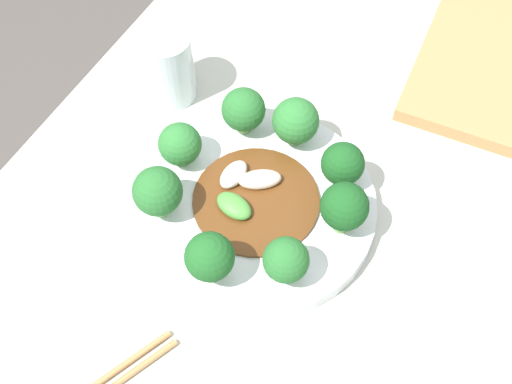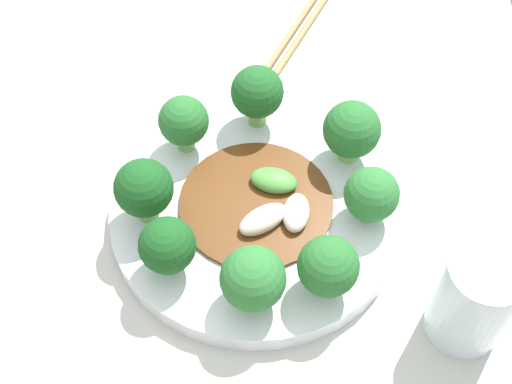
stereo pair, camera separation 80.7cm
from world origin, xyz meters
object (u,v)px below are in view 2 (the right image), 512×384
object	(u,v)px
broccoli_east	(253,279)
chopsticks	(301,26)
broccoli_west	(257,93)
broccoli_southwest	(184,122)
broccoli_south	(144,189)
broccoli_northeast	(328,267)
plate	(256,211)
broccoli_north	(371,191)
drinking_glass	(474,299)
stirfry_center	(265,203)
broccoli_northwest	(352,130)
broccoli_southeast	(167,246)

from	to	relation	value
broccoli_east	chopsticks	size ratio (longest dim) A/B	0.33
broccoli_west	broccoli_southwest	size ratio (longest dim) A/B	1.11
broccoli_south	broccoli_northeast	xyz separation A→B (m)	(0.07, 0.16, -0.01)
plate	broccoli_southwest	bearing A→B (deg)	-133.28
plate	broccoli_north	distance (m)	0.11
broccoli_southwest	drinking_glass	xyz separation A→B (m)	(0.17, 0.25, -0.01)
plate	stirfry_center	xyz separation A→B (m)	(0.00, 0.01, 0.02)
plate	broccoli_south	size ratio (longest dim) A/B	3.98
broccoli_west	broccoli_northwest	world-z (taller)	same
drinking_glass	broccoli_east	bearing A→B (deg)	-91.95
broccoli_northwest	drinking_glass	size ratio (longest dim) A/B	0.69
broccoli_northwest	chopsticks	xyz separation A→B (m)	(-0.21, -0.05, -0.06)
broccoli_northeast	broccoli_southeast	distance (m)	0.14
broccoli_north	broccoli_northwest	bearing A→B (deg)	-166.41
broccoli_south	chopsticks	distance (m)	0.33
stirfry_center	drinking_glass	xyz separation A→B (m)	(0.10, 0.17, 0.02)
broccoli_north	drinking_glass	distance (m)	0.13
broccoli_southeast	broccoli_south	bearing A→B (deg)	-153.92
broccoli_west	broccoli_northeast	bearing A→B (deg)	19.40
plate	drinking_glass	distance (m)	0.21
broccoli_north	broccoli_west	size ratio (longest dim) A/B	0.85
broccoli_east	broccoli_southwest	bearing A→B (deg)	-156.15
broccoli_east	broccoli_southwest	distance (m)	0.18
broccoli_northwest	stirfry_center	bearing A→B (deg)	-51.10
broccoli_north	chopsticks	distance (m)	0.29
broccoli_east	drinking_glass	size ratio (longest dim) A/B	0.65
broccoli_south	drinking_glass	bearing A→B (deg)	72.39
chopsticks	broccoli_north	bearing A→B (deg)	12.60
broccoli_northeast	drinking_glass	world-z (taller)	drinking_glass
broccoli_northwest	broccoli_southwest	xyz separation A→B (m)	(-0.01, -0.16, -0.00)
broccoli_northeast	chopsticks	world-z (taller)	broccoli_northeast
plate	broccoli_northeast	bearing A→B (deg)	36.72
broccoli_northeast	broccoli_northwest	bearing A→B (deg)	170.64
stirfry_center	broccoli_north	bearing A→B (deg)	89.16
plate	chopsticks	world-z (taller)	plate
drinking_glass	broccoli_southwest	bearing A→B (deg)	-124.28
broccoli_northeast	chopsticks	xyz separation A→B (m)	(-0.36, -0.02, -0.05)
chopsticks	broccoli_northeast	bearing A→B (deg)	3.46
broccoli_west	chopsticks	world-z (taller)	broccoli_west
plate	chopsticks	xyz separation A→B (m)	(-0.27, 0.04, -0.01)
broccoli_south	stirfry_center	world-z (taller)	broccoli_south
broccoli_north	stirfry_center	distance (m)	0.10
broccoli_south	broccoli_northwest	size ratio (longest dim) A/B	1.02
stirfry_center	chopsticks	xyz separation A→B (m)	(-0.27, 0.03, -0.02)
broccoli_southeast	broccoli_northwest	distance (m)	0.21
broccoli_northeast	broccoli_southeast	xyz separation A→B (m)	(-0.01, -0.14, -0.00)
broccoli_southeast	stirfry_center	world-z (taller)	broccoli_southeast
broccoli_south	drinking_glass	distance (m)	0.30
broccoli_north	chopsticks	size ratio (longest dim) A/B	0.30
broccoli_east	stirfry_center	distance (m)	0.10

